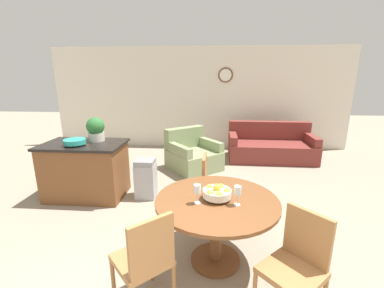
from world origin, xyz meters
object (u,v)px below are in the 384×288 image
at_px(dining_chair_near_right, 297,261).
at_px(wine_glass_left, 197,190).
at_px(dining_table, 216,214).
at_px(fruit_bowl, 217,193).
at_px(trash_bin, 146,179).
at_px(wine_glass_right, 238,191).
at_px(armchair, 193,156).
at_px(teal_bowl, 75,142).
at_px(dining_chair_near_left, 146,258).
at_px(kitchen_island, 86,170).
at_px(couch, 270,147).
at_px(dining_chair_far_side, 213,185).
at_px(potted_plant, 96,129).

xyz_separation_m(dining_chair_near_right, wine_glass_left, (-0.83, 0.48, 0.37)).
xyz_separation_m(dining_table, fruit_bowl, (0.00, -0.00, 0.24)).
relative_size(dining_table, trash_bin, 1.95).
distance_m(wine_glass_right, armchair, 3.10).
bearing_deg(dining_chair_near_right, teal_bowl, 13.70).
distance_m(teal_bowl, armchair, 2.42).
xyz_separation_m(dining_chair_near_right, teal_bowl, (-2.80, 1.87, 0.45)).
xyz_separation_m(dining_chair_near_left, dining_chair_near_right, (1.22, 0.05, 0.00)).
distance_m(dining_chair_near_left, kitchen_island, 2.56).
height_order(dining_table, couch, couch).
bearing_deg(dining_chair_far_side, dining_chair_near_left, -17.65).
distance_m(dining_chair_far_side, kitchen_island, 2.14).
height_order(wine_glass_right, armchair, wine_glass_right).
relative_size(wine_glass_right, trash_bin, 0.31).
relative_size(dining_table, teal_bowl, 3.86).
bearing_deg(kitchen_island, armchair, 41.42).
bearing_deg(wine_glass_right, kitchen_island, 146.53).
relative_size(dining_table, wine_glass_left, 6.38).
height_order(potted_plant, armchair, potted_plant).
bearing_deg(teal_bowl, potted_plant, 54.73).
relative_size(dining_chair_near_left, dining_chair_near_right, 1.00).
xyz_separation_m(fruit_bowl, wine_glass_right, (0.19, -0.10, 0.07)).
distance_m(dining_chair_near_left, wine_glass_right, 1.01).
height_order(fruit_bowl, potted_plant, potted_plant).
relative_size(dining_chair_near_right, potted_plant, 2.35).
height_order(dining_chair_far_side, potted_plant, potted_plant).
height_order(dining_table, dining_chair_far_side, dining_chair_far_side).
distance_m(dining_chair_near_left, dining_chair_near_right, 1.22).
distance_m(dining_chair_near_left, dining_chair_far_side, 1.59).
relative_size(dining_chair_near_left, couch, 0.46).
distance_m(dining_chair_near_right, armchair, 3.63).
xyz_separation_m(fruit_bowl, potted_plant, (-1.95, 1.58, 0.30)).
bearing_deg(potted_plant, couch, 32.46).
relative_size(kitchen_island, armchair, 0.97).
height_order(fruit_bowl, couch, fruit_bowl).
height_order(fruit_bowl, teal_bowl, teal_bowl).
xyz_separation_m(trash_bin, couch, (2.47, 2.22, -0.03)).
bearing_deg(kitchen_island, dining_chair_far_side, -14.92).
height_order(wine_glass_left, couch, wine_glass_left).
bearing_deg(dining_chair_near_right, trash_bin, -1.77).
distance_m(wine_glass_right, teal_bowl, 2.74).
bearing_deg(dining_chair_near_left, kitchen_island, 84.00).
xyz_separation_m(fruit_bowl, couch, (1.34, 3.68, -0.52)).
relative_size(dining_chair_near_left, teal_bowl, 2.82).
bearing_deg(teal_bowl, wine_glass_right, -30.52).
xyz_separation_m(wine_glass_right, potted_plant, (-2.14, 1.69, 0.23)).
height_order(teal_bowl, couch, teal_bowl).
distance_m(wine_glass_left, wine_glass_right, 0.39).
height_order(dining_table, trash_bin, dining_table).
bearing_deg(dining_chair_far_side, potted_plant, -108.18).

